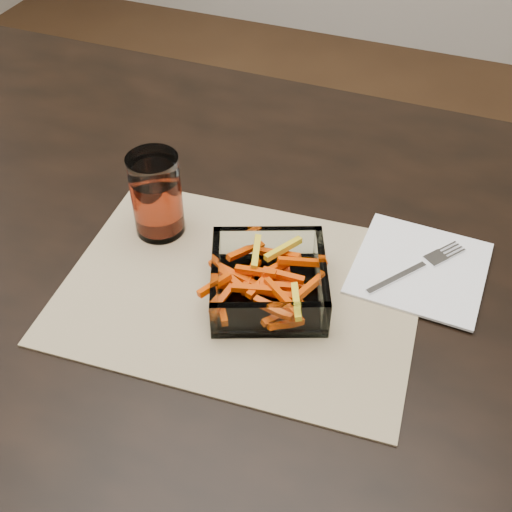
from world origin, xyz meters
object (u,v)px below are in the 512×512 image
at_px(tumbler, 157,198).
at_px(fork, 419,266).
at_px(glass_bowl, 269,283).
at_px(dining_table, 195,269).

height_order(tumbler, fork, tumbler).
bearing_deg(glass_bowl, fork, 34.19).
height_order(glass_bowl, fork, glass_bowl).
relative_size(glass_bowl, fork, 1.31).
relative_size(dining_table, glass_bowl, 8.75).
bearing_deg(fork, tumbler, -135.39).
relative_size(tumbler, fork, 0.87).
bearing_deg(dining_table, fork, 4.86).
bearing_deg(fork, glass_bowl, -109.25).
height_order(dining_table, fork, fork).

